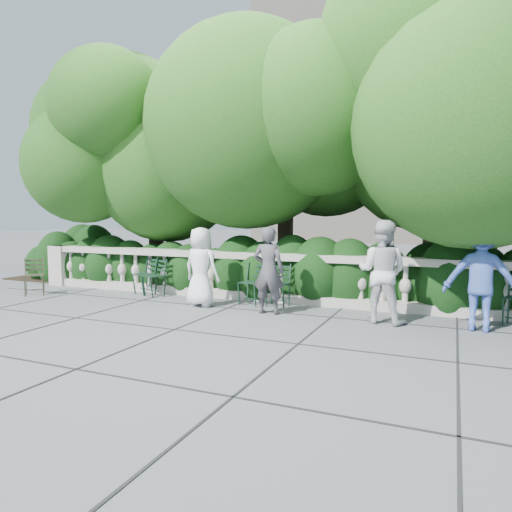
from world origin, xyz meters
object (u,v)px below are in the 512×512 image
at_px(chair_a, 148,297).
at_px(chair_weathered, 35,296).
at_px(person_businessman, 201,267).
at_px(person_woman_grey, 269,270).
at_px(chair_b, 140,295).
at_px(person_casual_man, 382,272).
at_px(chair_e, 248,306).
at_px(chair_d, 275,308).
at_px(person_older_blue, 481,275).

relative_size(chair_a, chair_weathered, 1.00).
bearing_deg(person_businessman, person_woman_grey, -178.24).
distance_m(chair_b, chair_weathered, 2.28).
height_order(chair_b, chair_weathered, same).
height_order(chair_b, person_businessman, person_businessman).
height_order(chair_weathered, person_woman_grey, person_woman_grey).
bearing_deg(person_casual_man, chair_b, 2.02).
bearing_deg(chair_a, person_woman_grey, 11.77).
xyz_separation_m(chair_e, chair_weathered, (-4.75, -0.85, 0.00)).
height_order(chair_weathered, person_businessman, person_businessman).
relative_size(chair_e, person_woman_grey, 0.54).
relative_size(chair_a, chair_d, 1.00).
bearing_deg(chair_weathered, person_casual_man, -42.11).
height_order(chair_a, chair_d, same).
bearing_deg(chair_a, chair_weathered, -137.23).
height_order(chair_b, person_casual_man, person_casual_man).
bearing_deg(person_older_blue, chair_a, 2.77).
height_order(chair_weathered, person_casual_man, person_casual_man).
bearing_deg(person_casual_man, person_older_blue, -169.61).
bearing_deg(person_casual_man, person_businessman, 7.71).
bearing_deg(chair_e, chair_b, -178.49).
height_order(chair_d, chair_e, same).
bearing_deg(chair_a, person_businessman, 7.15).
height_order(chair_d, person_casual_man, person_casual_man).
height_order(chair_d, person_woman_grey, person_woman_grey).
height_order(person_businessman, person_casual_man, person_casual_man).
height_order(person_casual_man, person_older_blue, person_older_blue).
xyz_separation_m(person_businessman, person_older_blue, (4.88, 0.05, 0.08)).
height_order(chair_a, person_businessman, person_businessman).
bearing_deg(person_older_blue, person_businessman, 6.48).
bearing_deg(chair_weathered, person_woman_grey, -41.84).
xyz_separation_m(chair_a, person_casual_man, (4.98, -0.42, 0.84)).
height_order(chair_a, chair_weathered, same).
distance_m(chair_a, chair_d, 2.94).
relative_size(chair_a, chair_b, 1.00).
distance_m(chair_a, person_older_blue, 6.51).
distance_m(person_businessman, person_woman_grey, 1.47).
bearing_deg(person_woman_grey, person_older_blue, -179.78).
bearing_deg(person_older_blue, chair_weathered, 9.54).
bearing_deg(chair_a, chair_d, 22.04).
xyz_separation_m(chair_a, chair_b, (-0.32, 0.13, 0.00)).
relative_size(person_businessman, person_woman_grey, 0.98).
xyz_separation_m(chair_e, person_woman_grey, (0.63, -0.47, 0.78)).
xyz_separation_m(chair_e, person_casual_man, (2.59, -0.36, 0.84)).
relative_size(chair_weathered, person_casual_man, 0.50).
height_order(chair_weathered, person_older_blue, person_older_blue).
relative_size(chair_b, person_businessman, 0.55).
relative_size(person_businessman, person_casual_man, 0.91).
relative_size(chair_b, person_older_blue, 0.49).
xyz_separation_m(chair_e, person_older_blue, (4.05, -0.30, 0.85)).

